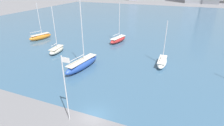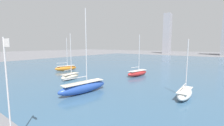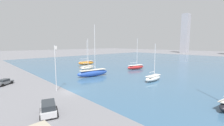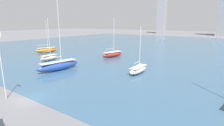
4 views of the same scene
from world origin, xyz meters
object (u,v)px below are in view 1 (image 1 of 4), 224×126
at_px(flag_pole, 66,88).
at_px(sailboat_white, 162,62).
at_px(sailboat_cream, 57,50).
at_px(sailboat_red, 118,39).
at_px(sailboat_blue, 82,64).
at_px(sailboat_orange, 40,37).

height_order(flag_pole, sailboat_white, sailboat_white).
distance_m(flag_pole, sailboat_cream, 28.33).
bearing_deg(sailboat_cream, sailboat_red, 44.62).
relative_size(sailboat_cream, sailboat_blue, 0.76).
bearing_deg(flag_pole, sailboat_white, 66.85).
height_order(flag_pole, sailboat_blue, sailboat_blue).
relative_size(flag_pole, sailboat_red, 0.80).
bearing_deg(sailboat_orange, sailboat_cream, -13.09).
bearing_deg(sailboat_orange, flag_pole, -23.71).
distance_m(sailboat_white, sailboat_orange, 42.17).
xyz_separation_m(sailboat_white, sailboat_red, (-15.77, 12.61, 0.09)).
bearing_deg(sailboat_orange, sailboat_red, 34.17).
distance_m(sailboat_red, sailboat_cream, 19.99).
bearing_deg(sailboat_cream, sailboat_blue, -32.27).
xyz_separation_m(sailboat_orange, sailboat_blue, (24.96, -14.24, 0.15)).
bearing_deg(flag_pole, sailboat_red, 98.80).
relative_size(sailboat_white, sailboat_orange, 0.87).
distance_m(sailboat_cream, sailboat_blue, 13.17).
height_order(sailboat_white, sailboat_blue, sailboat_blue).
xyz_separation_m(flag_pole, sailboat_red, (-5.62, 36.33, -4.58)).
distance_m(flag_pole, sailboat_white, 26.22).
bearing_deg(sailboat_white, sailboat_orange, 172.64).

